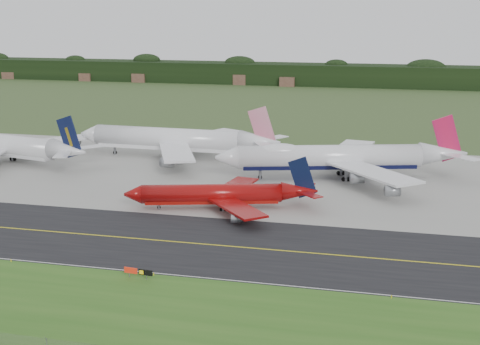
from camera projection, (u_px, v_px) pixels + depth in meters
name	position (u px, v px, depth m)	size (l,w,h in m)	color
ground	(202.00, 237.00, 128.76)	(600.00, 600.00, 0.00)	#385025
grass_verge	(131.00, 315.00, 95.69)	(400.00, 30.00, 0.01)	#2A5A1A
taxiway	(195.00, 243.00, 124.98)	(400.00, 32.00, 0.02)	black
apron	(257.00, 175.00, 176.95)	(400.00, 78.00, 0.01)	gray
taxiway_centreline	(195.00, 243.00, 124.98)	(400.00, 0.40, 0.00)	gold
taxiway_edge_line	(168.00, 274.00, 110.33)	(400.00, 0.25, 0.00)	silver
horizon_treeline	(337.00, 76.00, 386.14)	(700.00, 25.00, 12.00)	black
jet_ba_747	(339.00, 157.00, 172.27)	(64.59, 52.33, 16.53)	silver
jet_red_737	(223.00, 194.00, 146.55)	(42.01, 33.50, 11.52)	maroon
jet_navy_gold	(3.00, 146.00, 189.86)	(59.21, 50.70, 15.39)	silver
jet_star_tail	(178.00, 140.00, 195.84)	(62.26, 52.18, 16.45)	white
taxiway_sign	(138.00, 272.00, 108.41)	(5.04, 0.70, 1.68)	slate
edge_marker_left	(11.00, 261.00, 115.76)	(0.16, 0.16, 0.50)	yellow
edge_marker_center	(154.00, 274.00, 109.80)	(0.16, 0.16, 0.50)	yellow
edge_marker_right	(391.00, 297.00, 101.13)	(0.16, 0.16, 0.50)	yellow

